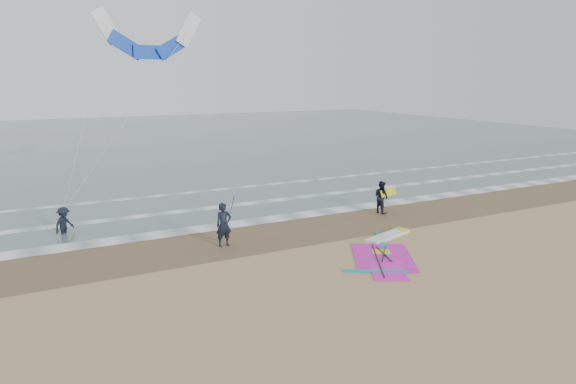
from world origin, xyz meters
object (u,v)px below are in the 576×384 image
windsurf_rig (386,251)px  surf_kite (149,41)px  person_standing (224,225)px  person_walking (381,197)px  person_wading (63,217)px

windsurf_rig → surf_kite: surf_kite is taller
person_standing → person_walking: (9.75, 1.44, -0.08)m
person_standing → person_walking: bearing=6.4°
person_standing → surf_kite: surf_kite is taller
windsurf_rig → person_walking: (3.86, 5.38, 0.86)m
windsurf_rig → person_wading: (-12.05, 9.10, 0.81)m
person_wading → surf_kite: surf_kite is taller
person_walking → surf_kite: (-10.44, 7.89, 8.46)m
person_walking → person_wading: person_walking is taller
person_wading → person_walking: bearing=-55.1°
person_walking → surf_kite: size_ratio=0.18×
surf_kite → person_standing: bearing=-85.8°
person_wading → windsurf_rig: bearing=-79.0°
windsurf_rig → person_wading: bearing=142.9°
person_wading → surf_kite: (5.47, 4.16, 8.51)m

